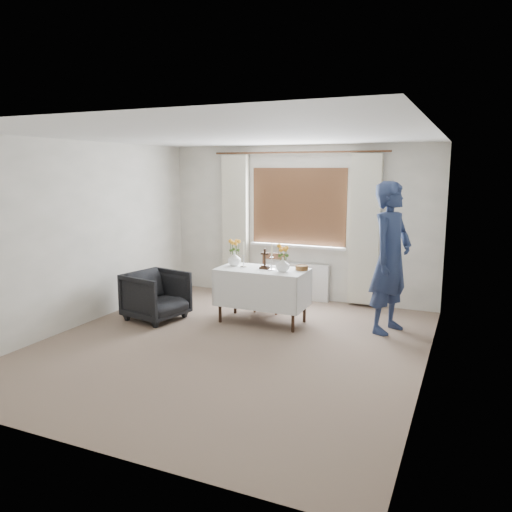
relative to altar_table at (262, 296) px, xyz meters
The scene contains 12 objects.
ground 1.08m from the altar_table, 89.36° to the right, with size 5.00×5.00×0.00m, color #876F5D.
altar_table is the anchor object (origin of this frame).
wooden_chair 0.60m from the altar_table, 102.35° to the left, with size 0.40×0.40×0.87m, color brown, non-canonical shape.
armchair 1.52m from the altar_table, 161.63° to the right, with size 0.74×0.76×0.69m, color black.
person 1.81m from the altar_table, 10.71° to the left, with size 0.72×0.47×1.97m, color navy.
radiator 1.41m from the altar_table, 89.54° to the left, with size 1.10×0.10×0.60m, color silver.
wooden_cross 0.52m from the altar_table, 38.28° to the left, with size 0.13×0.09×0.28m, color black, non-canonical shape.
candlestick_left 0.63m from the altar_table, behind, with size 0.10×0.10×0.36m, color silver, non-canonical shape.
candlestick_right 0.58m from the altar_table, ahead, with size 0.11×0.11×0.37m, color silver, non-canonical shape.
flower_vase_left 0.67m from the altar_table, behind, with size 0.19×0.19×0.20m, color white.
flower_vase_right 0.58m from the altar_table, 10.75° to the right, with size 0.19×0.19×0.19m, color white.
wicker_basket 0.68m from the altar_table, 15.22° to the left, with size 0.17×0.17×0.07m, color brown.
Camera 1 is at (2.62, -5.19, 2.13)m, focal length 35.00 mm.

